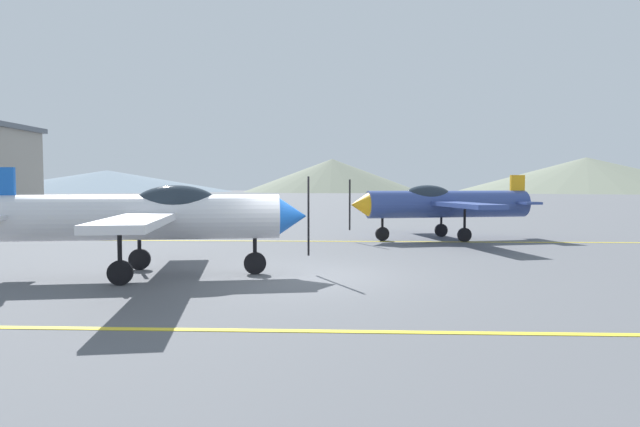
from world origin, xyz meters
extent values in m
plane|color=#54565B|center=(0.00, 0.00, 0.00)|extent=(400.00, 400.00, 0.00)
cube|color=yellow|center=(0.00, -4.95, 0.01)|extent=(80.00, 0.16, 0.01)
cube|color=yellow|center=(0.00, 8.00, 0.01)|extent=(80.00, 0.16, 0.01)
cylinder|color=silver|center=(-3.92, -0.29, 1.43)|extent=(6.80, 2.27, 1.09)
cone|color=blue|center=(-0.28, 0.37, 1.43)|extent=(0.85, 1.03, 0.92)
cube|color=black|center=(0.11, 0.44, 1.43)|extent=(0.06, 0.12, 1.98)
ellipsoid|color=#1E2833|center=(-3.05, -0.13, 1.76)|extent=(2.10, 1.23, 0.89)
cube|color=silver|center=(-3.53, -0.22, 1.48)|extent=(2.62, 8.75, 0.16)
cube|color=silver|center=(-6.94, -0.84, 1.48)|extent=(1.14, 2.65, 0.10)
cube|color=blue|center=(-6.94, -0.84, 2.03)|extent=(0.63, 0.23, 1.19)
cylinder|color=black|center=(-1.20, 0.20, 0.77)|extent=(0.10, 0.10, 0.99)
cylinder|color=black|center=(-1.20, 0.20, 0.28)|extent=(0.57, 0.22, 0.55)
cylinder|color=black|center=(-3.92, -1.39, 0.77)|extent=(0.10, 0.10, 0.99)
cylinder|color=black|center=(-3.92, -1.39, 0.28)|extent=(0.57, 0.22, 0.55)
cylinder|color=black|center=(-4.31, 0.74, 0.77)|extent=(0.10, 0.10, 0.99)
cylinder|color=black|center=(-4.31, 0.74, 0.28)|extent=(0.57, 0.22, 0.55)
cylinder|color=#33478C|center=(5.21, 9.00, 1.43)|extent=(6.79, 2.64, 1.09)
cone|color=#F2A519|center=(1.61, 8.13, 1.43)|extent=(0.89, 1.06, 0.92)
cube|color=black|center=(1.23, 8.04, 1.43)|extent=(0.07, 0.12, 1.98)
ellipsoid|color=#1E2833|center=(4.35, 8.79, 1.76)|extent=(2.13, 1.33, 0.89)
cube|color=#33478C|center=(4.83, 8.91, 1.48)|extent=(3.11, 8.71, 0.16)
cube|color=#33478C|center=(8.19, 9.73, 1.48)|extent=(1.28, 2.66, 0.10)
cube|color=#F2A519|center=(8.19, 9.73, 2.03)|extent=(0.63, 0.26, 1.19)
cylinder|color=black|center=(2.52, 8.35, 0.77)|extent=(0.10, 0.10, 0.99)
cylinder|color=black|center=(2.52, 8.35, 0.28)|extent=(0.57, 0.25, 0.55)
cylinder|color=black|center=(5.15, 10.11, 0.77)|extent=(0.10, 0.10, 0.99)
cylinder|color=black|center=(5.15, 10.11, 0.28)|extent=(0.57, 0.25, 0.55)
cylinder|color=black|center=(5.66, 8.00, 0.77)|extent=(0.10, 0.10, 0.99)
cylinder|color=black|center=(5.66, 8.00, 0.28)|extent=(0.57, 0.25, 0.55)
cone|color=slate|center=(-75.80, 159.07, 3.45)|extent=(80.88, 80.88, 6.91)
cone|color=slate|center=(-2.64, 156.55, 5.16)|extent=(55.65, 55.65, 10.32)
cone|color=slate|center=(72.90, 150.56, 5.18)|extent=(76.82, 76.82, 10.36)
camera|label=1|loc=(0.99, -12.95, 2.21)|focal=30.25mm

